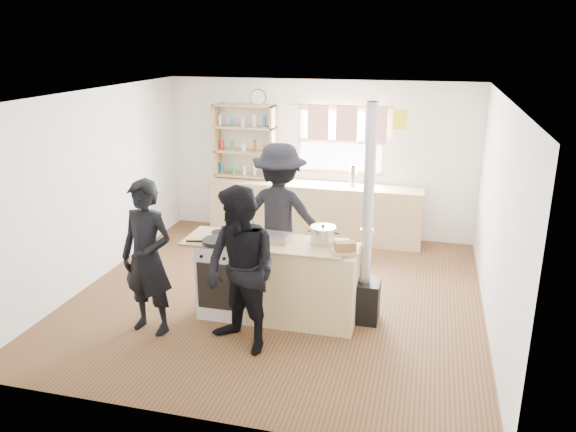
# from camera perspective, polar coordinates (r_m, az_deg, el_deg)

# --- Properties ---
(ground) EXTENTS (5.00, 5.00, 0.01)m
(ground) POSITION_cam_1_polar(r_m,az_deg,el_deg) (7.19, -0.99, -8.08)
(ground) COLOR brown
(ground) RESTS_ON ground
(back_counter) EXTENTS (3.40, 0.55, 0.90)m
(back_counter) POSITION_cam_1_polar(r_m,az_deg,el_deg) (9.04, 2.71, 0.52)
(back_counter) COLOR tan
(back_counter) RESTS_ON ground
(shelving_unit) EXTENTS (1.00, 0.28, 1.20)m
(shelving_unit) POSITION_cam_1_polar(r_m,az_deg,el_deg) (9.21, -4.43, 7.61)
(shelving_unit) COLOR tan
(shelving_unit) RESTS_ON back_counter
(thermos) EXTENTS (0.10, 0.10, 0.32)m
(thermos) POSITION_cam_1_polar(r_m,az_deg,el_deg) (8.78, 6.62, 4.02)
(thermos) COLOR silver
(thermos) RESTS_ON back_counter
(cooking_island) EXTENTS (1.97, 0.64, 0.93)m
(cooking_island) POSITION_cam_1_polar(r_m,az_deg,el_deg) (6.48, -1.06, -6.52)
(cooking_island) COLOR white
(cooking_island) RESTS_ON ground
(skillet_greens) EXTENTS (0.39, 0.39, 0.05)m
(skillet_greens) POSITION_cam_1_polar(r_m,az_deg,el_deg) (6.31, -7.26, -2.54)
(skillet_greens) COLOR black
(skillet_greens) RESTS_ON cooking_island
(roast_tray) EXTENTS (0.36, 0.29, 0.08)m
(roast_tray) POSITION_cam_1_polar(r_m,az_deg,el_deg) (6.34, -1.43, -2.16)
(roast_tray) COLOR silver
(roast_tray) RESTS_ON cooking_island
(stockpot_stove) EXTENTS (0.25, 0.25, 0.20)m
(stockpot_stove) POSITION_cam_1_polar(r_m,az_deg,el_deg) (6.52, -4.58, -1.18)
(stockpot_stove) COLOR #B8B8BB
(stockpot_stove) RESTS_ON cooking_island
(stockpot_counter) EXTENTS (0.29, 0.29, 0.21)m
(stockpot_counter) POSITION_cam_1_polar(r_m,az_deg,el_deg) (6.26, 3.57, -1.92)
(stockpot_counter) COLOR #B1B1B3
(stockpot_counter) RESTS_ON cooking_island
(bread_board) EXTENTS (0.33, 0.29, 0.12)m
(bread_board) POSITION_cam_1_polar(r_m,az_deg,el_deg) (6.02, 5.83, -3.27)
(bread_board) COLOR tan
(bread_board) RESTS_ON cooking_island
(flue_heater) EXTENTS (0.35, 0.35, 2.50)m
(flue_heater) POSITION_cam_1_polar(r_m,az_deg,el_deg) (6.40, 7.86, -5.18)
(flue_heater) COLOR black
(flue_heater) RESTS_ON ground
(person_near_left) EXTENTS (0.69, 0.51, 1.72)m
(person_near_left) POSITION_cam_1_polar(r_m,az_deg,el_deg) (6.24, -14.10, -4.15)
(person_near_left) COLOR black
(person_near_left) RESTS_ON ground
(person_near_right) EXTENTS (1.06, 0.98, 1.74)m
(person_near_right) POSITION_cam_1_polar(r_m,az_deg,el_deg) (5.71, -4.79, -5.60)
(person_near_right) COLOR black
(person_near_right) RESTS_ON ground
(person_far) EXTENTS (1.21, 0.70, 1.88)m
(person_far) POSITION_cam_1_polar(r_m,az_deg,el_deg) (7.20, -0.82, 0.04)
(person_far) COLOR black
(person_far) RESTS_ON ground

